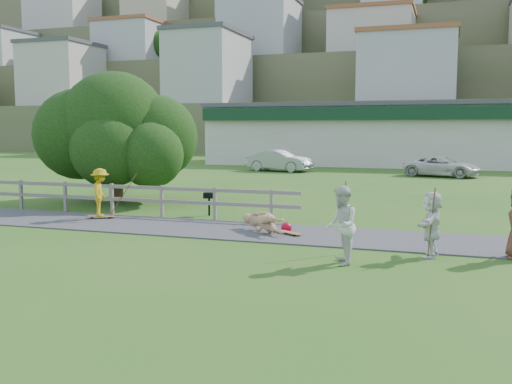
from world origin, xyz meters
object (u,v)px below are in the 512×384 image
spectator_d (431,224)px  car_silver (279,160)px  skater_rider (100,195)px  car_white (442,167)px  tree (115,146)px  bbq (209,204)px  spectator_a (341,225)px  skater_fallen (264,222)px

spectator_d → car_silver: 27.33m
spectator_d → skater_rider: bearing=-96.1°
car_white → spectator_d: bearing=-166.5°
car_white → tree: (-12.82, -17.35, 1.70)m
spectator_d → car_silver: spectator_d is taller
car_white → bbq: 21.02m
spectator_a → tree: tree is taller
bbq → skater_fallen: bearing=-56.5°
skater_rider → bbq: bearing=-84.7°
spectator_a → bbq: 8.10m
tree → skater_fallen: bearing=-31.3°
car_white → car_silver: bearing=97.8°
spectator_a → tree: (-10.86, 7.97, 1.45)m
spectator_a → car_silver: spectator_a is taller
spectator_d → bbq: 8.76m
skater_rider → tree: bearing=-0.8°
car_white → bbq: (-7.65, -19.57, -0.24)m
skater_fallen → spectator_d: spectator_d is taller
skater_rider → car_white: skater_rider is taller
spectator_a → tree: 13.55m
skater_rider → bbq: 3.72m
spectator_a → spectator_d: bearing=112.1°
car_silver → car_white: car_silver is taller
skater_rider → car_white: bearing=-53.3°
tree → car_white: bearing=53.5°
car_silver → bbq: 20.97m
skater_fallen → bbq: size_ratio=2.25×
spectator_d → bbq: size_ratio=1.95×
skater_rider → tree: tree is taller
skater_rider → car_white: 24.08m
car_white → skater_fallen: bearing=-178.5°
skater_rider → bbq: skater_rider is taller
spectator_d → car_white: size_ratio=0.34×
skater_fallen → spectator_a: bearing=-98.6°
spectator_d → tree: 14.44m
skater_rider → spectator_d: skater_rider is taller
car_silver → tree: (-1.74, -18.46, 1.58)m
skater_rider → skater_fallen: bearing=-123.4°
spectator_d → tree: size_ratio=0.22×
car_silver → tree: size_ratio=0.65×
spectator_d → skater_fallen: bearing=-102.9°
spectator_d → bbq: spectator_d is taller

